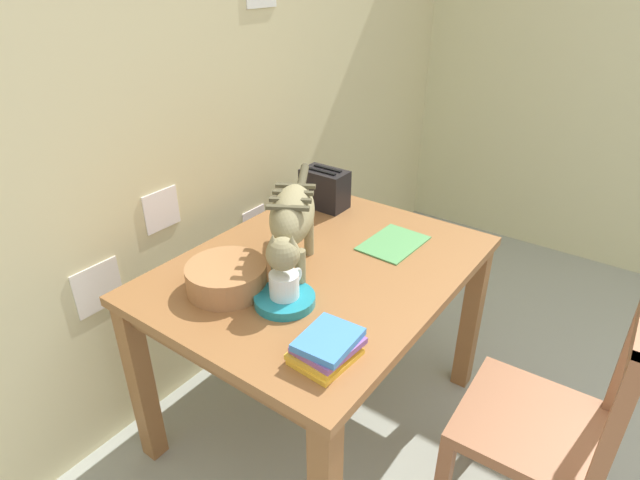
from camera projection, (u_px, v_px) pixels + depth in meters
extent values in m
cube|color=beige|center=(152.00, 106.00, 1.87)|extent=(5.03, 0.10, 2.50)
cube|color=white|center=(254.00, 223.00, 2.45)|extent=(0.15, 0.01, 0.15)
cube|color=white|center=(98.00, 288.00, 1.83)|extent=(0.18, 0.01, 0.18)
cube|color=white|center=(162.00, 210.00, 1.97)|extent=(0.16, 0.01, 0.16)
cube|color=#936035|center=(320.00, 268.00, 1.87)|extent=(1.18, 0.92, 0.03)
cube|color=brown|center=(320.00, 281.00, 1.89)|extent=(1.10, 0.84, 0.07)
cube|color=#936035|center=(471.00, 319.00, 2.22)|extent=(0.07, 0.07, 0.71)
cube|color=#936035|center=(141.00, 384.00, 1.87)|extent=(0.07, 0.07, 0.71)
cube|color=#936035|center=(317.00, 261.00, 2.64)|extent=(0.07, 0.07, 0.71)
ellipsoid|color=#8E855D|center=(292.00, 214.00, 1.72)|extent=(0.37, 0.30, 0.17)
cube|color=#4E4933|center=(296.00, 186.00, 1.77)|extent=(0.09, 0.13, 0.01)
cube|color=#4E4933|center=(293.00, 193.00, 1.71)|extent=(0.09, 0.13, 0.01)
cube|color=#4E4933|center=(290.00, 200.00, 1.66)|extent=(0.09, 0.13, 0.01)
cube|color=#4E4933|center=(288.00, 208.00, 1.61)|extent=(0.09, 0.13, 0.01)
cylinder|color=#8E855D|center=(300.00, 270.00, 1.68)|extent=(0.04, 0.04, 0.15)
cylinder|color=#8E855D|center=(276.00, 269.00, 1.69)|extent=(0.04, 0.04, 0.15)
cylinder|color=#8E855D|center=(309.00, 236.00, 1.89)|extent=(0.04, 0.04, 0.15)
cylinder|color=#8E855D|center=(287.00, 235.00, 1.90)|extent=(0.04, 0.04, 0.15)
sphere|color=#8E855D|center=(283.00, 254.00, 1.56)|extent=(0.11, 0.11, 0.11)
cone|color=#8E855D|center=(292.00, 241.00, 1.53)|extent=(0.04, 0.04, 0.04)
cone|color=#8E855D|center=(273.00, 240.00, 1.54)|extent=(0.04, 0.04, 0.04)
cylinder|color=#4E4933|center=(302.00, 181.00, 1.94)|extent=(0.18, 0.12, 0.08)
cylinder|color=teal|center=(285.00, 300.00, 1.64)|extent=(0.20, 0.20, 0.03)
cylinder|color=white|center=(284.00, 285.00, 1.61)|extent=(0.10, 0.10, 0.08)
torus|color=white|center=(296.00, 276.00, 1.65)|extent=(0.06, 0.01, 0.06)
cube|color=#529A56|center=(393.00, 243.00, 1.99)|extent=(0.27, 0.20, 0.01)
cube|color=yellow|center=(326.00, 357.00, 1.41)|extent=(0.18, 0.15, 0.02)
cube|color=gold|center=(324.00, 350.00, 1.41)|extent=(0.17, 0.14, 0.02)
cube|color=#8D559C|center=(328.00, 345.00, 1.41)|extent=(0.18, 0.15, 0.02)
cube|color=#3F83D0|center=(329.00, 339.00, 1.40)|extent=(0.18, 0.15, 0.02)
cylinder|color=#AB7446|center=(227.00, 277.00, 1.70)|extent=(0.27, 0.27, 0.09)
cylinder|color=#4C341F|center=(227.00, 276.00, 1.70)|extent=(0.22, 0.22, 0.08)
cube|color=black|center=(325.00, 189.00, 2.26)|extent=(0.12, 0.20, 0.17)
cube|color=black|center=(322.00, 171.00, 2.20)|extent=(0.02, 0.14, 0.01)
cube|color=black|center=(328.00, 168.00, 2.23)|extent=(0.02, 0.14, 0.01)
cube|color=#945B39|center=(531.00, 424.00, 1.59)|extent=(0.43, 0.43, 0.04)
cube|color=#945B39|center=(612.00, 435.00, 1.24)|extent=(0.04, 0.04, 0.48)
cube|color=#945B39|center=(631.00, 348.00, 1.52)|extent=(0.04, 0.04, 0.48)
cube|color=#945B39|center=(480.00, 413.00, 1.94)|extent=(0.04, 0.04, 0.43)
cube|color=#945B39|center=(589.00, 461.00, 1.75)|extent=(0.04, 0.04, 0.43)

